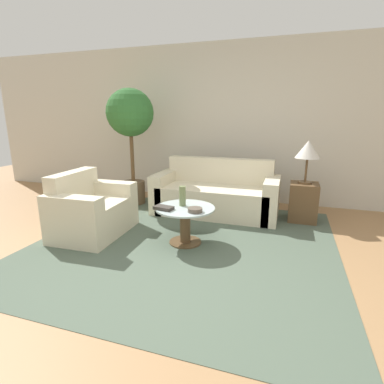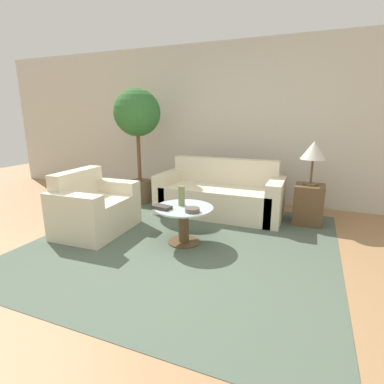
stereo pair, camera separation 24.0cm
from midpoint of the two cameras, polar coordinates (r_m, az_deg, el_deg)
The scene contains 12 objects.
ground_plane at distance 2.80m, azimuth -3.26°, elevation -16.59°, with size 14.00×14.00×0.00m, color #9E754C.
wall_back at distance 5.18m, azimuth 10.76°, elevation 12.59°, with size 10.00×0.06×2.60m.
rug at distance 3.53m, azimuth 0.42°, elevation -9.57°, with size 3.33×3.28×0.01m.
sofa_main at distance 4.51m, azimuth 6.96°, elevation -0.68°, with size 1.82×0.77×0.81m.
armchair at distance 3.96m, azimuth -16.74°, elevation -3.33°, with size 0.75×1.02×0.77m.
coffee_table at distance 3.43m, azimuth 0.43°, elevation -5.37°, with size 0.68×0.68×0.43m.
side_table at distance 4.40m, azimuth 22.76°, elevation -2.20°, with size 0.38×0.38×0.54m.
table_lamp at distance 4.26m, azimuth 23.69°, elevation 7.07°, with size 0.33×0.33×0.58m.
potted_plant at distance 4.99m, azimuth -8.97°, elevation 13.02°, with size 0.75×0.75×1.86m.
vase at distance 3.42m, azimuth -0.00°, elevation -0.75°, with size 0.08×0.08×0.23m.
bowl at distance 3.21m, azimuth 2.23°, elevation -3.47°, with size 0.16×0.16×0.05m.
book_stack at distance 3.32m, azimuth -3.69°, elevation -2.94°, with size 0.23×0.15×0.04m.
Camera 2 is at (1.16, -2.12, 1.44)m, focal length 28.00 mm.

